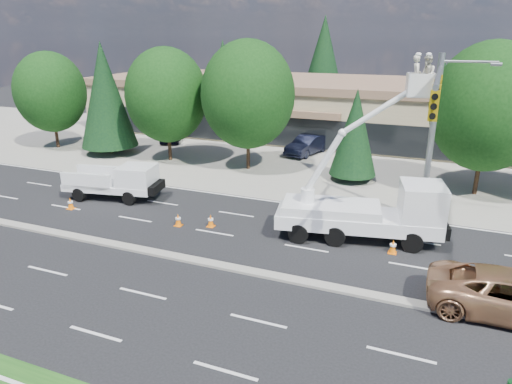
% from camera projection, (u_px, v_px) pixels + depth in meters
% --- Properties ---
extents(ground, '(140.00, 140.00, 0.00)m').
position_uv_depth(ground, '(183.00, 259.00, 21.15)').
color(ground, black).
rests_on(ground, ground).
extents(concrete_apron, '(140.00, 22.00, 0.01)m').
position_uv_depth(concrete_apron, '(304.00, 157.00, 38.69)').
color(concrete_apron, gray).
rests_on(concrete_apron, ground).
extents(road_median, '(120.00, 0.55, 0.12)m').
position_uv_depth(road_median, '(183.00, 258.00, 21.13)').
color(road_median, gray).
rests_on(road_median, ground).
extents(strip_mall, '(50.40, 15.40, 5.50)m').
position_uv_depth(strip_mall, '(332.00, 107.00, 46.51)').
color(strip_mall, tan).
rests_on(strip_mall, ground).
extents(tree_front_a, '(6.15, 6.15, 8.53)m').
position_uv_depth(tree_front_a, '(50.00, 92.00, 40.37)').
color(tree_front_a, '#332114').
rests_on(tree_front_a, ground).
extents(tree_front_b, '(4.75, 4.75, 9.37)m').
position_uv_depth(tree_front_b, '(105.00, 95.00, 38.26)').
color(tree_front_b, '#332114').
rests_on(tree_front_b, ground).
extents(tree_front_c, '(6.50, 6.50, 9.02)m').
position_uv_depth(tree_front_c, '(166.00, 95.00, 36.08)').
color(tree_front_c, '#332114').
rests_on(tree_front_c, ground).
extents(tree_front_d, '(6.93, 6.93, 9.62)m').
position_uv_depth(tree_front_d, '(248.00, 95.00, 33.51)').
color(tree_front_d, '#332114').
rests_on(tree_front_d, ground).
extents(tree_front_e, '(3.27, 3.27, 6.45)m').
position_uv_depth(tree_front_e, '(355.00, 132.00, 31.42)').
color(tree_front_e, '#332114').
rests_on(tree_front_e, ground).
extents(tree_front_f, '(6.94, 6.94, 9.63)m').
position_uv_depth(tree_front_f, '(489.00, 107.00, 27.90)').
color(tree_front_f, '#332114').
rests_on(tree_front_f, ground).
extents(tree_back_a, '(4.65, 4.65, 9.16)m').
position_uv_depth(tree_back_a, '(223.00, 72.00, 62.68)').
color(tree_back_a, '#332114').
rests_on(tree_back_a, ground).
extents(tree_back_b, '(6.15, 6.15, 12.12)m').
position_uv_depth(tree_back_b, '(323.00, 62.00, 57.25)').
color(tree_back_b, '#332114').
rests_on(tree_back_b, ground).
extents(tree_back_c, '(3.96, 3.96, 7.82)m').
position_uv_depth(tree_back_c, '(440.00, 85.00, 53.11)').
color(tree_back_c, '#332114').
rests_on(tree_back_c, ground).
extents(signal_mast, '(2.76, 10.16, 9.00)m').
position_uv_depth(signal_mast, '(434.00, 119.00, 21.83)').
color(signal_mast, gray).
rests_on(signal_mast, ground).
extents(utility_pickup, '(6.02, 3.13, 2.19)m').
position_uv_depth(utility_pickup, '(117.00, 185.00, 28.68)').
color(utility_pickup, white).
rests_on(utility_pickup, ground).
extents(bucket_truck, '(8.38, 3.91, 9.13)m').
position_uv_depth(bucket_truck, '(373.00, 204.00, 22.58)').
color(bucket_truck, white).
rests_on(bucket_truck, ground).
extents(traffic_cone_a, '(0.40, 0.40, 0.70)m').
position_uv_depth(traffic_cone_a, '(70.00, 203.00, 27.13)').
color(traffic_cone_a, orange).
rests_on(traffic_cone_a, ground).
extents(traffic_cone_b, '(0.40, 0.40, 0.70)m').
position_uv_depth(traffic_cone_b, '(178.00, 220.00, 24.74)').
color(traffic_cone_b, orange).
rests_on(traffic_cone_b, ground).
extents(traffic_cone_c, '(0.40, 0.40, 0.70)m').
position_uv_depth(traffic_cone_c, '(211.00, 221.00, 24.63)').
color(traffic_cone_c, orange).
rests_on(traffic_cone_c, ground).
extents(traffic_cone_d, '(0.40, 0.40, 0.70)m').
position_uv_depth(traffic_cone_d, '(393.00, 247.00, 21.64)').
color(traffic_cone_d, orange).
rests_on(traffic_cone_d, ground).
extents(parked_car_west, '(3.11, 4.75, 1.51)m').
position_uv_depth(parked_car_west, '(172.00, 134.00, 44.05)').
color(parked_car_west, black).
rests_on(parked_car_west, ground).
extents(parked_car_east, '(2.93, 5.25, 1.64)m').
position_uv_depth(parked_car_east, '(307.00, 145.00, 39.30)').
color(parked_car_east, black).
rests_on(parked_car_east, ground).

